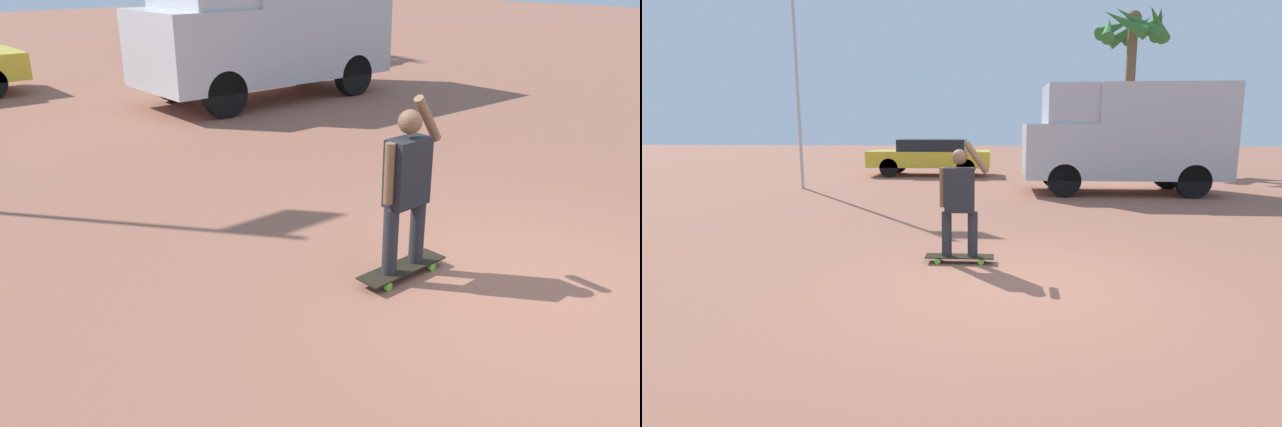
% 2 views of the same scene
% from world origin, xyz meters
% --- Properties ---
extents(ground_plane, '(80.00, 80.00, 0.00)m').
position_xyz_m(ground_plane, '(0.00, 0.00, 0.00)').
color(ground_plane, '#935B47').
extents(skateboard, '(0.96, 0.26, 0.10)m').
position_xyz_m(skateboard, '(-0.69, 0.95, 0.08)').
color(skateboard, black).
rests_on(skateboard, ground_plane).
extents(person_skateboarder, '(0.69, 0.22, 1.60)m').
position_xyz_m(person_skateboarder, '(-0.70, 0.95, 0.94)').
color(person_skateboarder, '#28282D').
rests_on(person_skateboarder, skateboard).
extents(camper_van, '(5.42, 2.23, 3.00)m').
position_xyz_m(camper_van, '(3.42, 8.57, 1.65)').
color(camper_van, black).
rests_on(camper_van, ground_plane).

